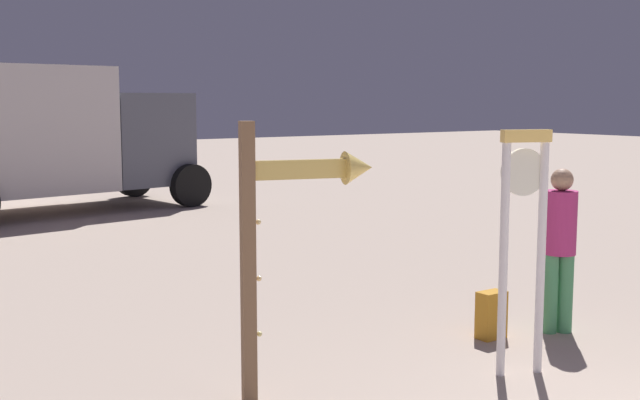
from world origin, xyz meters
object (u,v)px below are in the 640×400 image
object	(u,v)px
arrow_sign	(294,217)
person_near_clock	(560,242)
standing_clock	(523,227)
box_truck_near	(24,134)
backpack	(491,315)

from	to	relation	value
arrow_sign	person_near_clock	bearing A→B (deg)	0.15
standing_clock	box_truck_near	bearing A→B (deg)	94.52
person_near_clock	box_truck_near	bearing A→B (deg)	100.78
standing_clock	arrow_sign	distance (m)	1.91
person_near_clock	backpack	distance (m)	0.98
standing_clock	backpack	size ratio (longest dim) A/B	4.44
standing_clock	arrow_sign	size ratio (longest dim) A/B	0.96
person_near_clock	box_truck_near	distance (m)	11.41
arrow_sign	backpack	bearing A→B (deg)	5.74
standing_clock	backpack	world-z (taller)	standing_clock
person_near_clock	standing_clock	bearing A→B (deg)	-153.83
standing_clock	box_truck_near	world-z (taller)	box_truck_near
standing_clock	person_near_clock	xyz separation A→B (m)	(1.20, 0.59, -0.33)
box_truck_near	arrow_sign	bearing A→B (deg)	-94.51
standing_clock	box_truck_near	distance (m)	11.82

